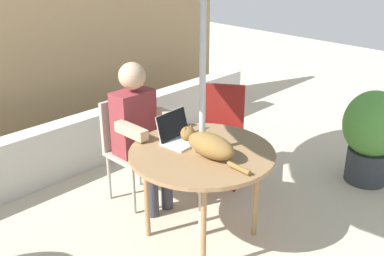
% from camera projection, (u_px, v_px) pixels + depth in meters
% --- Properties ---
extents(ground_plane, '(14.00, 14.00, 0.00)m').
position_uv_depth(ground_plane, '(201.00, 235.00, 3.60)').
color(ground_plane, beige).
extents(fence_back, '(5.25, 0.08, 1.84)m').
position_uv_depth(fence_back, '(36.00, 65.00, 4.75)').
color(fence_back, tan).
rests_on(fence_back, ground).
extents(planter_wall_low, '(4.72, 0.20, 0.54)m').
position_uv_depth(planter_wall_low, '(82.00, 143.00, 4.54)').
color(planter_wall_low, beige).
rests_on(planter_wall_low, ground).
extents(patio_table, '(1.06, 1.06, 0.73)m').
position_uv_depth(patio_table, '(202.00, 158.00, 3.34)').
color(patio_table, '#9E754C').
rests_on(patio_table, ground).
extents(chair_occupied, '(0.40, 0.40, 0.90)m').
position_uv_depth(chair_occupied, '(129.00, 141.00, 3.95)').
color(chair_occupied, '#B2A899').
rests_on(chair_occupied, ground).
extents(chair_empty, '(0.55, 0.55, 0.90)m').
position_uv_depth(chair_empty, '(221.00, 125.00, 4.27)').
color(chair_empty, maroon).
rests_on(chair_empty, ground).
extents(person_seated, '(0.48, 0.48, 1.24)m').
position_uv_depth(person_seated, '(140.00, 128.00, 3.78)').
color(person_seated, maroon).
rests_on(person_seated, ground).
extents(laptop, '(0.32, 0.27, 0.21)m').
position_uv_depth(laptop, '(178.00, 133.00, 3.46)').
color(laptop, silver).
rests_on(laptop, patio_table).
extents(cat, '(0.19, 0.65, 0.17)m').
position_uv_depth(cat, '(208.00, 145.00, 3.22)').
color(cat, olive).
rests_on(cat, patio_table).
extents(potted_plant_near_fence, '(0.55, 0.55, 0.89)m').
position_uv_depth(potted_plant_near_fence, '(372.00, 133.00, 4.21)').
color(potted_plant_near_fence, '#33383D').
rests_on(potted_plant_near_fence, ground).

